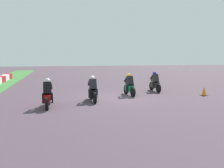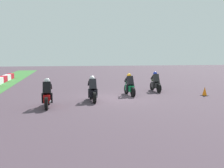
# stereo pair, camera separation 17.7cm
# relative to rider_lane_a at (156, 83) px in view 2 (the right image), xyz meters

# --- Properties ---
(ground_plane) EXTENTS (120.00, 120.00, 0.00)m
(ground_plane) POSITION_rel_rider_lane_a_xyz_m (-2.17, 3.83, -0.62)
(ground_plane) COLOR #4C3B47
(rider_lane_a) EXTENTS (2.04, 0.55, 1.51)m
(rider_lane_a) POSITION_rel_rider_lane_a_xyz_m (0.00, 0.00, 0.00)
(rider_lane_a) COLOR black
(rider_lane_a) RESTS_ON ground_plane
(rider_lane_b) EXTENTS (2.04, 0.54, 1.51)m
(rider_lane_b) POSITION_rel_rider_lane_a_xyz_m (-1.37, 2.51, 0.00)
(rider_lane_b) COLOR black
(rider_lane_b) RESTS_ON ground_plane
(rider_lane_c) EXTENTS (2.04, 0.54, 1.51)m
(rider_lane_c) POSITION_rel_rider_lane_a_xyz_m (-2.92, 5.29, 0.00)
(rider_lane_c) COLOR black
(rider_lane_c) RESTS_ON ground_plane
(rider_lane_d) EXTENTS (2.04, 0.55, 1.51)m
(rider_lane_d) POSITION_rel_rider_lane_a_xyz_m (-4.06, 7.84, 0.00)
(rider_lane_d) COLOR black
(rider_lane_d) RESTS_ON ground_plane
(traffic_cone) EXTENTS (0.40, 0.40, 0.61)m
(traffic_cone) POSITION_rel_rider_lane_a_xyz_m (-2.67, -2.42, -0.34)
(traffic_cone) COLOR black
(traffic_cone) RESTS_ON ground_plane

